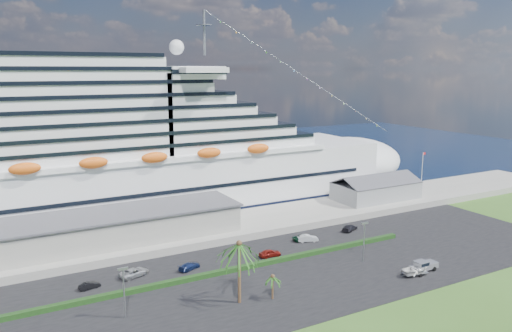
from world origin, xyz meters
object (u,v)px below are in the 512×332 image
boat_trailer (416,270)px  parked_car_3 (189,266)px  cruise_ship (91,156)px  pickup_truck (423,265)px

boat_trailer → parked_car_3: bearing=147.2°
cruise_ship → boat_trailer: bearing=-55.5°
parked_car_3 → pickup_truck: pickup_truck is taller
cruise_ship → parked_car_3: bearing=-77.8°
cruise_ship → pickup_truck: bearing=-53.4°
cruise_ship → parked_car_3: 46.68m
cruise_ship → pickup_truck: size_ratio=31.80×
cruise_ship → boat_trailer: size_ratio=30.48×
parked_car_3 → boat_trailer: bearing=-146.5°
cruise_ship → pickup_truck: (48.50, -65.26, -15.42)m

